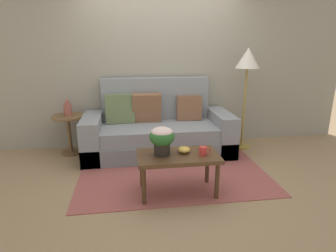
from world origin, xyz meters
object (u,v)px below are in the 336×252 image
Objects in this scene: side_table at (69,128)px; coffee_mug at (203,151)px; potted_plant at (162,138)px; floor_lamp at (247,64)px; table_vase at (68,109)px; coffee_table at (178,160)px; snack_bowl at (184,150)px; couch at (157,131)px.

coffee_mug is at bearing -41.07° from side_table.
floor_lamp is at bearing 41.12° from potted_plant.
table_vase reaches higher than potted_plant.
side_table is at bearing 177.47° from floor_lamp.
coffee_table is 0.13m from snack_bowl.
floor_lamp reaches higher than coffee_mug.
potted_plant is 1.34× the size of table_vase.
floor_lamp reaches higher than table_vase.
side_table is 1.94× the size of potted_plant.
table_vase reaches higher than side_table.
potted_plant reaches higher than coffee_mug.
potted_plant is 0.48m from coffee_mug.
table_vase is (-1.72, 1.52, 0.18)m from coffee_mug.
coffee_mug is 2.30m from table_vase.
side_table is 0.38× the size of floor_lamp.
floor_lamp is 5.10× the size of potted_plant.
floor_lamp is (2.77, -0.12, 0.94)m from side_table.
potted_plant is 2.43× the size of coffee_mug.
couch is 7.15× the size of potted_plant.
table_vase is (-1.27, 1.44, 0.03)m from potted_plant.
table_vase is at bearing 134.52° from coffee_table.
floor_lamp is 11.11× the size of snack_bowl.
couch reaches higher than table_vase.
coffee_table is 3.86× the size of table_vase.
couch is 1.37m from side_table.
side_table reaches higher than snack_bowl.
potted_plant is (1.28, -1.43, 0.25)m from side_table.
coffee_mug is (-1.04, -1.38, -0.83)m from floor_lamp.
coffee_table is at bearing -134.72° from floor_lamp.
coffee_table is 0.30m from coffee_mug.
side_table is at bearing -122.41° from table_vase.
coffee_table is 0.57× the size of floor_lamp.
table_vase is (-1.52, 1.43, 0.19)m from snack_bowl.
coffee_table is 0.32m from potted_plant.
side_table is 2.93m from floor_lamp.
coffee_table is 7.03× the size of coffee_mug.
table_vase is at bearing 136.71° from snack_bowl.
potted_plant is at bearing -93.78° from couch.
couch is 2.47× the size of coffee_table.
table_vase is (-1.35, 0.15, 0.36)m from couch.
side_table is 2.08m from snack_bowl.
floor_lamp is 2.10m from potted_plant.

